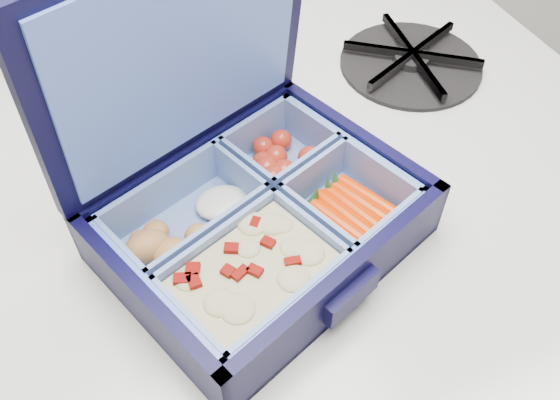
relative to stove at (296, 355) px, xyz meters
name	(u,v)px	position (x,y,z in m)	size (l,w,h in m)	color
stove	(296,355)	(0.00, 0.00, 0.00)	(0.65, 0.65, 0.98)	silver
bento_box	(262,223)	(-0.09, -0.10, 0.52)	(0.24, 0.19, 0.06)	black
burner_grate	(412,58)	(0.16, 0.06, 0.50)	(0.16, 0.16, 0.02)	black
burner_grate_rear	(82,52)	(-0.18, 0.22, 0.50)	(0.17, 0.17, 0.02)	black
fork	(216,135)	(-0.08, 0.04, 0.49)	(0.02, 0.16, 0.01)	silver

